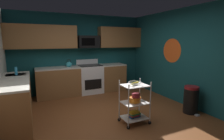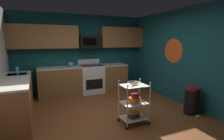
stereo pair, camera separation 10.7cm
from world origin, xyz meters
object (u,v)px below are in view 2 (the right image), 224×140
rolling_cart (134,103)px  dish_soap_bottle (17,71)px  oven_range (91,78)px  microwave (90,42)px  kettle (70,64)px  mixing_bowl_small (135,95)px  book_stack (134,114)px  trash_can (192,100)px  mixing_bowl_large (134,100)px  fruit_bowl (134,83)px

rolling_cart → dish_soap_bottle: dish_soap_bottle is taller
oven_range → dish_soap_bottle: (-2.11, -0.84, 0.54)m
microwave → kettle: (-0.69, -0.11, -0.70)m
mixing_bowl_small → oven_range: bearing=93.5°
book_stack → trash_can: (1.52, -0.12, 0.14)m
dish_soap_bottle → mixing_bowl_large: bearing=-37.3°
oven_range → fruit_bowl: 2.60m
fruit_bowl → mixing_bowl_small: fruit_bowl is taller
kettle → mixing_bowl_small: bearing=-71.9°
kettle → trash_can: bearing=-48.6°
kettle → dish_soap_bottle: size_ratio=1.32×
dish_soap_bottle → trash_can: dish_soap_bottle is taller
mixing_bowl_small → kettle: size_ratio=0.69×
oven_range → rolling_cart: size_ratio=1.20×
mixing_bowl_large → kettle: (-0.84, 2.56, 0.48)m
oven_range → kettle: 0.86m
mixing_bowl_small → dish_soap_bottle: 2.90m
fruit_bowl → kettle: bearing=108.1°
oven_range → mixing_bowl_small: 2.60m
fruit_bowl → mixing_bowl_large: (0.01, -0.00, -0.36)m
mixing_bowl_small → kettle: (-0.85, 2.59, 0.38)m
oven_range → mixing_bowl_large: bearing=-86.5°
mixing_bowl_small → book_stack: mixing_bowl_small is taller
book_stack → trash_can: 1.54m
book_stack → kettle: 2.81m
rolling_cart → mixing_bowl_small: 0.17m
fruit_bowl → dish_soap_bottle: size_ratio=1.36×
fruit_bowl → trash_can: (1.52, -0.12, -0.55)m
rolling_cart → book_stack: (-0.00, -0.00, -0.26)m
fruit_bowl → kettle: size_ratio=1.03×
mixing_bowl_large → mixing_bowl_small: bearing=-85.6°
fruit_bowl → mixing_bowl_large: 0.36m
fruit_bowl → microwave: bearing=93.2°
oven_range → fruit_bowl: bearing=-86.7°
mixing_bowl_small → mixing_bowl_large: bearing=94.4°
microwave → dish_soap_bottle: bearing=-155.9°
kettle → trash_can: kettle is taller
microwave → fruit_bowl: microwave is taller
rolling_cart → dish_soap_bottle: (-2.26, 1.72, 0.57)m
oven_range → trash_can: bearing=-58.1°
microwave → dish_soap_bottle: size_ratio=3.50×
microwave → kettle: 0.99m
oven_range → rolling_cart: 2.57m
mixing_bowl_small → trash_can: trash_can is taller
kettle → dish_soap_bottle: bearing=-149.7°
oven_range → trash_can: (1.67, -2.68, -0.15)m
book_stack → fruit_bowl: bearing=90.0°
book_stack → dish_soap_bottle: bearing=142.6°
rolling_cart → microwave: bearing=93.2°
dish_soap_bottle → rolling_cart: bearing=-37.4°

